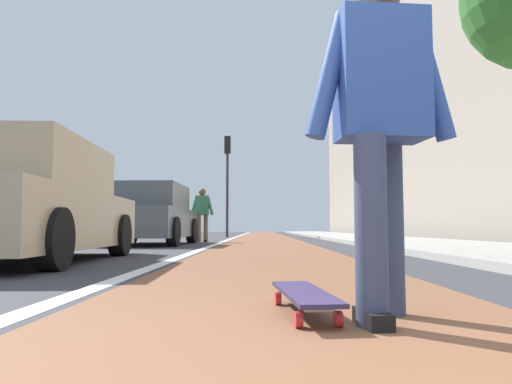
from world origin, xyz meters
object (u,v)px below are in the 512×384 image
at_px(skateboard, 304,295).
at_px(traffic_light, 227,168).
at_px(skater_person, 380,115).
at_px(parked_car_mid, 150,216).
at_px(parked_car_near, 23,205).
at_px(pedestrian_distant, 202,211).

relative_size(skateboard, traffic_light, 0.18).
distance_m(skater_person, traffic_light, 19.94).
bearing_deg(parked_car_mid, parked_car_near, 178.81).
bearing_deg(traffic_light, parked_car_near, 175.15).
distance_m(parked_car_near, traffic_light, 16.30).
bearing_deg(parked_car_near, skater_person, -136.38).
bearing_deg(parked_car_near, pedestrian_distant, -7.94).
relative_size(parked_car_near, pedestrian_distant, 2.65).
bearing_deg(traffic_light, pedestrian_distant, 178.54).
bearing_deg(skater_person, traffic_light, 6.12).
relative_size(skateboard, skater_person, 0.52).
height_order(skater_person, parked_car_near, skater_person).
relative_size(skater_person, parked_car_mid, 0.41).
height_order(skater_person, pedestrian_distant, skater_person).
bearing_deg(parked_car_near, skateboard, -138.18).
xyz_separation_m(parked_car_mid, traffic_light, (9.91, -1.23, 2.47)).
distance_m(skater_person, pedestrian_distant, 12.23).
relative_size(skateboard, parked_car_mid, 0.21).
relative_size(skater_person, traffic_light, 0.35).
bearing_deg(parked_car_mid, skater_person, -161.13).
xyz_separation_m(skater_person, pedestrian_distant, (12.01, 2.31, -0.03)).
height_order(skateboard, parked_car_near, parked_car_near).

